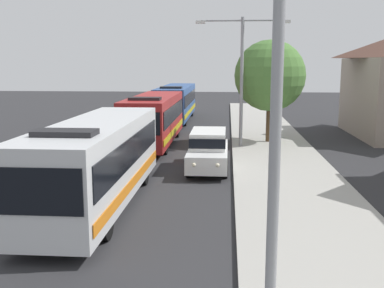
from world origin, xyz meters
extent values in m
cube|color=silver|center=(-1.30, 13.15, 1.70)|extent=(2.50, 10.60, 2.70)
cube|color=black|center=(-0.03, 13.15, 2.05)|extent=(0.04, 9.75, 1.00)
cube|color=black|center=(-2.57, 13.15, 2.05)|extent=(0.04, 9.75, 1.00)
cube|color=black|center=(-1.30, 7.83, 2.00)|extent=(2.30, 0.04, 1.20)
cube|color=orange|center=(-0.02, 13.15, 0.90)|extent=(0.03, 10.07, 0.36)
cube|color=black|center=(-1.30, 9.97, 3.13)|extent=(1.75, 0.90, 0.16)
cylinder|color=black|center=(-0.20, 9.86, 0.50)|extent=(0.28, 1.00, 1.00)
cylinder|color=black|center=(-2.40, 9.86, 0.50)|extent=(0.28, 1.00, 1.00)
cylinder|color=black|center=(-0.20, 16.06, 0.50)|extent=(0.28, 1.00, 1.00)
cylinder|color=black|center=(-2.40, 16.06, 0.50)|extent=(0.28, 1.00, 1.00)
cube|color=maroon|center=(-1.30, 25.86, 1.70)|extent=(2.50, 10.50, 2.70)
cube|color=black|center=(-0.03, 25.86, 2.05)|extent=(0.04, 9.66, 1.00)
cube|color=black|center=(-2.57, 25.86, 2.05)|extent=(0.04, 9.66, 1.00)
cube|color=black|center=(-1.30, 20.59, 2.00)|extent=(2.30, 0.04, 1.20)
cube|color=gold|center=(-0.02, 25.86, 0.90)|extent=(0.03, 9.97, 0.36)
cube|color=black|center=(-1.30, 22.71, 3.13)|extent=(1.75, 0.90, 0.16)
cylinder|color=black|center=(-0.20, 22.60, 0.50)|extent=(0.28, 1.00, 1.00)
cylinder|color=black|center=(-2.40, 22.60, 0.50)|extent=(0.28, 1.00, 1.00)
cylinder|color=black|center=(-0.20, 28.74, 0.50)|extent=(0.28, 1.00, 1.00)
cylinder|color=black|center=(-2.40, 28.74, 0.50)|extent=(0.28, 1.00, 1.00)
cube|color=#284C8C|center=(-1.30, 38.31, 1.70)|extent=(2.50, 12.21, 2.70)
cube|color=black|center=(-0.03, 38.31, 2.05)|extent=(0.04, 11.24, 1.00)
cube|color=black|center=(-2.57, 38.31, 2.05)|extent=(0.04, 11.24, 1.00)
cube|color=black|center=(-1.30, 32.19, 2.00)|extent=(2.30, 0.04, 1.20)
cube|color=gold|center=(-0.02, 38.31, 0.90)|extent=(0.03, 11.60, 0.36)
cube|color=black|center=(-1.30, 34.65, 3.13)|extent=(1.75, 0.90, 0.16)
cylinder|color=black|center=(-0.20, 34.53, 0.50)|extent=(0.28, 1.00, 1.00)
cylinder|color=black|center=(-2.40, 34.53, 0.50)|extent=(0.28, 1.00, 1.00)
cylinder|color=black|center=(-0.20, 41.67, 0.50)|extent=(0.28, 1.00, 1.00)
cylinder|color=black|center=(-2.40, 41.67, 0.50)|extent=(0.28, 1.00, 1.00)
cube|color=white|center=(2.40, 19.01, 0.70)|extent=(1.84, 4.99, 0.80)
cube|color=white|center=(2.40, 19.16, 1.50)|extent=(1.62, 2.89, 0.80)
cube|color=black|center=(2.40, 19.16, 1.50)|extent=(1.66, 2.99, 0.44)
sphere|color=#F9EFCC|center=(1.89, 16.50, 0.80)|extent=(0.18, 0.18, 0.18)
sphere|color=#F9EFCC|center=(2.91, 16.50, 0.80)|extent=(0.18, 0.18, 0.18)
cylinder|color=black|center=(1.58, 17.46, 0.35)|extent=(0.22, 0.70, 0.70)
cylinder|color=black|center=(3.22, 17.46, 0.35)|extent=(0.22, 0.70, 0.70)
cylinder|color=black|center=(1.58, 20.56, 0.35)|extent=(0.22, 0.70, 0.70)
cylinder|color=black|center=(3.22, 20.56, 0.35)|extent=(0.22, 0.70, 0.70)
cylinder|color=gray|center=(4.10, 5.04, 3.98)|extent=(0.20, 0.20, 7.67)
cylinder|color=gray|center=(4.10, 24.84, 3.93)|extent=(0.20, 0.20, 7.56)
cylinder|color=gray|center=(2.88, 24.84, 7.51)|extent=(2.44, 0.10, 0.10)
cube|color=silver|center=(1.66, 24.84, 7.43)|extent=(0.56, 0.28, 0.16)
cylinder|color=gray|center=(5.32, 24.84, 7.51)|extent=(2.44, 0.10, 0.10)
cube|color=silver|center=(6.54, 24.84, 7.43)|extent=(0.56, 0.28, 0.16)
cylinder|color=#4C3823|center=(5.90, 26.63, 1.35)|extent=(0.32, 0.32, 2.39)
sphere|color=#4C7A38|center=(5.90, 26.63, 4.31)|extent=(4.43, 4.43, 4.43)
camera|label=1|loc=(3.30, -2.63, 5.08)|focal=43.02mm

